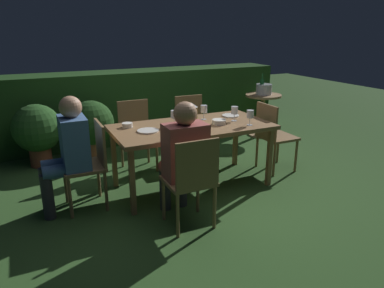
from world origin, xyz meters
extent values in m
plane|color=#2D5123|center=(0.00, 0.00, 0.00)|extent=(16.00, 16.00, 0.00)
cube|color=olive|center=(0.00, 0.00, 0.70)|extent=(1.75, 0.87, 0.04)
cube|color=olive|center=(-0.80, -0.36, 0.34)|extent=(0.05, 0.05, 0.68)
cube|color=olive|center=(0.80, -0.36, 0.34)|extent=(0.05, 0.05, 0.68)
cube|color=olive|center=(-0.80, 0.36, 0.34)|extent=(0.05, 0.05, 0.68)
cube|color=olive|center=(0.80, 0.36, 0.34)|extent=(0.05, 0.05, 0.68)
cube|color=brown|center=(0.39, 0.75, 0.43)|extent=(0.42, 0.40, 0.03)
cube|color=brown|center=(0.39, 0.94, 0.66)|extent=(0.40, 0.03, 0.42)
cylinder|color=brown|center=(0.57, 0.58, 0.21)|extent=(0.03, 0.03, 0.42)
cylinder|color=brown|center=(0.21, 0.58, 0.21)|extent=(0.03, 0.03, 0.42)
cylinder|color=brown|center=(0.57, 0.92, 0.21)|extent=(0.03, 0.03, 0.42)
cylinder|color=brown|center=(0.21, 0.92, 0.21)|extent=(0.03, 0.03, 0.42)
cube|color=brown|center=(-0.39, -0.75, 0.43)|extent=(0.42, 0.40, 0.03)
cube|color=brown|center=(-0.39, -0.94, 0.66)|extent=(0.40, 0.02, 0.42)
cylinder|color=brown|center=(-0.57, -0.58, 0.21)|extent=(0.03, 0.03, 0.42)
cylinder|color=brown|center=(-0.21, -0.58, 0.21)|extent=(0.03, 0.03, 0.42)
cylinder|color=brown|center=(-0.57, -0.92, 0.21)|extent=(0.03, 0.03, 0.42)
cylinder|color=brown|center=(-0.21, -0.92, 0.21)|extent=(0.03, 0.03, 0.42)
cube|color=#9E4C47|center=(-0.39, -0.69, 0.70)|extent=(0.38, 0.24, 0.50)
sphere|color=#997051|center=(-0.39, -0.69, 1.04)|extent=(0.21, 0.21, 0.21)
cylinder|color=#9E4C47|center=(-0.48, -0.55, 0.46)|extent=(0.13, 0.36, 0.13)
cylinder|color=#9E4C47|center=(-0.30, -0.55, 0.46)|extent=(0.13, 0.36, 0.13)
cylinder|color=#333338|center=(-0.48, -0.39, 0.23)|extent=(0.11, 0.11, 0.45)
cylinder|color=#333338|center=(-0.30, -0.39, 0.23)|extent=(0.11, 0.11, 0.45)
cube|color=brown|center=(-1.19, 0.00, 0.43)|extent=(0.40, 0.42, 0.03)
cube|color=brown|center=(-1.01, 0.00, 0.66)|extent=(0.03, 0.40, 0.42)
cylinder|color=brown|center=(-1.36, -0.18, 0.21)|extent=(0.03, 0.03, 0.42)
cylinder|color=brown|center=(-1.36, 0.18, 0.21)|extent=(0.03, 0.03, 0.42)
cylinder|color=brown|center=(-1.02, -0.18, 0.21)|extent=(0.03, 0.03, 0.42)
cylinder|color=brown|center=(-1.02, 0.18, 0.21)|extent=(0.03, 0.03, 0.42)
cube|color=#426699|center=(-1.25, 0.00, 0.70)|extent=(0.24, 0.38, 0.50)
sphere|color=tan|center=(-1.25, 0.00, 1.04)|extent=(0.21, 0.21, 0.21)
cylinder|color=#426699|center=(-1.39, -0.09, 0.46)|extent=(0.36, 0.13, 0.13)
cylinder|color=#426699|center=(-1.39, 0.09, 0.46)|extent=(0.36, 0.13, 0.13)
cylinder|color=#333338|center=(-1.55, -0.09, 0.23)|extent=(0.11, 0.11, 0.45)
cylinder|color=#333338|center=(-1.55, 0.09, 0.23)|extent=(0.11, 0.11, 0.45)
cube|color=brown|center=(1.19, 0.00, 0.43)|extent=(0.40, 0.42, 0.03)
cube|color=brown|center=(1.01, 0.00, 0.66)|extent=(0.03, 0.40, 0.42)
cylinder|color=brown|center=(1.36, 0.18, 0.21)|extent=(0.03, 0.03, 0.42)
cylinder|color=brown|center=(1.36, -0.18, 0.21)|extent=(0.03, 0.03, 0.42)
cylinder|color=brown|center=(1.02, 0.18, 0.21)|extent=(0.03, 0.03, 0.42)
cylinder|color=brown|center=(1.02, -0.18, 0.21)|extent=(0.03, 0.03, 0.42)
cube|color=brown|center=(-0.39, 0.75, 0.43)|extent=(0.42, 0.40, 0.03)
cube|color=brown|center=(-0.39, 0.94, 0.66)|extent=(0.40, 0.03, 0.42)
cylinder|color=brown|center=(-0.21, 0.58, 0.21)|extent=(0.03, 0.03, 0.42)
cylinder|color=brown|center=(-0.57, 0.58, 0.21)|extent=(0.03, 0.03, 0.42)
cylinder|color=brown|center=(-0.21, 0.92, 0.21)|extent=(0.03, 0.03, 0.42)
cylinder|color=brown|center=(-0.57, 0.92, 0.21)|extent=(0.03, 0.03, 0.42)
cube|color=black|center=(-0.03, -0.03, 0.73)|extent=(0.12, 0.12, 0.01)
cube|color=#F9D17A|center=(-0.03, -0.03, 0.84)|extent=(0.11, 0.11, 0.20)
cone|color=black|center=(-0.03, -0.03, 0.97)|extent=(0.15, 0.15, 0.05)
cylinder|color=#195128|center=(-0.30, -0.34, 0.83)|extent=(0.07, 0.07, 0.20)
cylinder|color=#195128|center=(-0.30, -0.34, 0.97)|extent=(0.03, 0.03, 0.09)
cylinder|color=silver|center=(0.24, 0.18, 0.73)|extent=(0.06, 0.06, 0.00)
cylinder|color=silver|center=(0.24, 0.18, 0.77)|extent=(0.01, 0.01, 0.08)
cylinder|color=silver|center=(0.24, 0.18, 0.85)|extent=(0.08, 0.08, 0.08)
cylinder|color=maroon|center=(0.24, 0.18, 0.83)|extent=(0.07, 0.07, 0.03)
cylinder|color=silver|center=(0.52, -0.03, 0.73)|extent=(0.06, 0.06, 0.00)
cylinder|color=silver|center=(0.52, -0.03, 0.77)|extent=(0.01, 0.01, 0.08)
cylinder|color=silver|center=(0.52, -0.03, 0.85)|extent=(0.08, 0.08, 0.08)
cylinder|color=maroon|center=(0.52, -0.03, 0.83)|extent=(0.07, 0.07, 0.03)
cylinder|color=silver|center=(0.58, -0.27, 0.73)|extent=(0.06, 0.06, 0.00)
cylinder|color=silver|center=(0.58, -0.27, 0.77)|extent=(0.01, 0.01, 0.08)
cylinder|color=silver|center=(0.58, -0.27, 0.85)|extent=(0.08, 0.08, 0.08)
cylinder|color=maroon|center=(0.58, -0.27, 0.83)|extent=(0.07, 0.07, 0.03)
cylinder|color=silver|center=(-0.18, 0.08, 0.73)|extent=(0.06, 0.06, 0.00)
cylinder|color=silver|center=(-0.18, 0.08, 0.77)|extent=(0.01, 0.01, 0.08)
cylinder|color=silver|center=(-0.18, 0.08, 0.85)|extent=(0.08, 0.08, 0.08)
cylinder|color=maroon|center=(-0.18, 0.08, 0.83)|extent=(0.07, 0.07, 0.03)
cylinder|color=white|center=(0.61, 0.18, 0.73)|extent=(0.21, 0.21, 0.01)
cylinder|color=silver|center=(-0.52, -0.03, 0.73)|extent=(0.22, 0.22, 0.01)
cylinder|color=silver|center=(0.29, -0.09, 0.75)|extent=(0.16, 0.16, 0.05)
cylinder|color=#424C1E|center=(0.29, -0.09, 0.76)|extent=(0.13, 0.13, 0.02)
cylinder|color=silver|center=(-0.67, 0.22, 0.75)|extent=(0.12, 0.12, 0.05)
cylinder|color=tan|center=(-0.67, 0.22, 0.76)|extent=(0.10, 0.10, 0.01)
cylinder|color=#9E7A51|center=(1.95, 1.35, 0.68)|extent=(0.59, 0.59, 0.03)
cylinder|color=#9E7A51|center=(1.95, 1.35, 0.33)|extent=(0.07, 0.07, 0.66)
cylinder|color=#9E7A51|center=(1.95, 1.35, 0.01)|extent=(0.44, 0.44, 0.02)
cylinder|color=#B2B7BF|center=(1.95, 1.35, 0.78)|extent=(0.26, 0.26, 0.17)
cylinder|color=white|center=(1.95, 1.35, 0.83)|extent=(0.23, 0.23, 0.04)
cylinder|color=#195128|center=(1.90, 1.35, 0.87)|extent=(0.07, 0.07, 0.16)
cylinder|color=#195128|center=(1.90, 1.35, 1.00)|extent=(0.03, 0.03, 0.09)
cube|color=#1E4219|center=(0.00, 2.11, 0.55)|extent=(4.80, 0.63, 1.10)
cylinder|color=brown|center=(-1.54, 1.44, 0.12)|extent=(0.27, 0.27, 0.25)
sphere|color=#234C1E|center=(-1.54, 1.44, 0.51)|extent=(0.62, 0.62, 0.62)
cylinder|color=#9E5133|center=(-0.85, 1.42, 0.12)|extent=(0.25, 0.25, 0.25)
sphere|color=#1E4219|center=(-0.85, 1.42, 0.51)|extent=(0.61, 0.61, 0.61)
camera|label=1|loc=(-1.63, -3.44, 1.75)|focal=33.48mm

